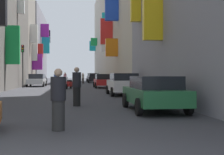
{
  "coord_description": "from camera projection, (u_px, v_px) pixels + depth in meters",
  "views": [
    {
      "loc": [
        0.54,
        -3.7,
        1.4
      ],
      "look_at": [
        4.1,
        24.01,
        1.08
      ],
      "focal_mm": 48.08,
      "sensor_mm": 36.0,
      "label": 1
    }
  ],
  "objects": [
    {
      "name": "ground_plane",
      "position": [
        69.0,
        87.0,
        33.37
      ],
      "size": [
        140.0,
        140.0,
        0.0
      ],
      "primitive_type": "plane",
      "color": "#38383D"
    },
    {
      "name": "building_left_mid_b",
      "position": [
        9.0,
        33.0,
        40.04
      ],
      "size": [
        7.33,
        7.09,
        13.82
      ],
      "color": "gray",
      "rests_on": "ground"
    },
    {
      "name": "building_left_far",
      "position": [
        25.0,
        47.0,
        53.46
      ],
      "size": [
        7.38,
        17.27,
        12.49
      ],
      "color": "gray",
      "rests_on": "ground"
    },
    {
      "name": "building_right_mid_a",
      "position": [
        142.0,
        28.0,
        32.78
      ],
      "size": [
        7.39,
        19.16,
        12.94
      ],
      "color": "#BCB29E",
      "rests_on": "ground"
    },
    {
      "name": "building_right_mid_b",
      "position": [
        116.0,
        37.0,
        53.16
      ],
      "size": [
        7.23,
        21.97,
        16.15
      ],
      "color": "#BCB29E",
      "rests_on": "ground"
    },
    {
      "name": "parked_car_silver",
      "position": [
        37.0,
        80.0,
        33.97
      ],
      "size": [
        1.94,
        4.32,
        1.42
      ],
      "color": "#B7B7BC",
      "rests_on": "ground"
    },
    {
      "name": "parked_car_black",
      "position": [
        94.0,
        78.0,
        48.43
      ],
      "size": [
        1.88,
        4.48,
        1.51
      ],
      "color": "black",
      "rests_on": "ground"
    },
    {
      "name": "parked_car_red",
      "position": [
        103.0,
        81.0,
        30.58
      ],
      "size": [
        1.89,
        3.97,
        1.41
      ],
      "color": "#B21E1E",
      "rests_on": "ground"
    },
    {
      "name": "parked_car_grey",
      "position": [
        92.0,
        77.0,
        54.81
      ],
      "size": [
        1.98,
        4.02,
        1.56
      ],
      "color": "slate",
      "rests_on": "ground"
    },
    {
      "name": "parked_car_white",
      "position": [
        123.0,
        84.0,
        19.89
      ],
      "size": [
        1.95,
        3.95,
        1.45
      ],
      "color": "white",
      "rests_on": "ground"
    },
    {
      "name": "parked_car_green",
      "position": [
        154.0,
        92.0,
        11.36
      ],
      "size": [
        1.91,
        4.0,
        1.32
      ],
      "color": "#236638",
      "rests_on": "ground"
    },
    {
      "name": "scooter_black",
      "position": [
        46.0,
        80.0,
        45.5
      ],
      "size": [
        0.49,
        1.82,
        1.13
      ],
      "color": "black",
      "rests_on": "ground"
    },
    {
      "name": "scooter_red",
      "position": [
        69.0,
        84.0,
        28.44
      ],
      "size": [
        0.74,
        1.91,
        1.13
      ],
      "color": "red",
      "rests_on": "ground"
    },
    {
      "name": "scooter_blue",
      "position": [
        55.0,
        80.0,
        51.56
      ],
      "size": [
        0.82,
        1.88,
        1.13
      ],
      "color": "#2D4CAD",
      "rests_on": "ground"
    },
    {
      "name": "pedestrian_crossing",
      "position": [
        65.0,
        79.0,
        38.84
      ],
      "size": [
        0.54,
        0.54,
        1.62
      ],
      "color": "#3C3C3C",
      "rests_on": "ground"
    },
    {
      "name": "pedestrian_near_left",
      "position": [
        58.0,
        100.0,
        7.42
      ],
      "size": [
        0.49,
        0.49,
        1.54
      ],
      "color": "#292929",
      "rests_on": "ground"
    },
    {
      "name": "pedestrian_near_right",
      "position": [
        83.0,
        78.0,
        44.28
      ],
      "size": [
        0.44,
        0.44,
        1.57
      ],
      "color": "#3D3D3D",
      "rests_on": "ground"
    },
    {
      "name": "pedestrian_mid_street",
      "position": [
        77.0,
        87.0,
        13.1
      ],
      "size": [
        0.44,
        0.44,
        1.7
      ],
      "color": "black",
      "rests_on": "ground"
    },
    {
      "name": "pedestrian_far_away",
      "position": [
        55.0,
        79.0,
        38.02
      ],
      "size": [
        0.48,
        0.48,
        1.57
      ],
      "color": "black",
      "rests_on": "ground"
    },
    {
      "name": "traffic_light_far_corner",
      "position": [
        23.0,
        59.0,
        30.46
      ],
      "size": [
        0.26,
        0.34,
        4.37
      ],
      "color": "#2D2D2D",
      "rests_on": "ground"
    }
  ]
}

